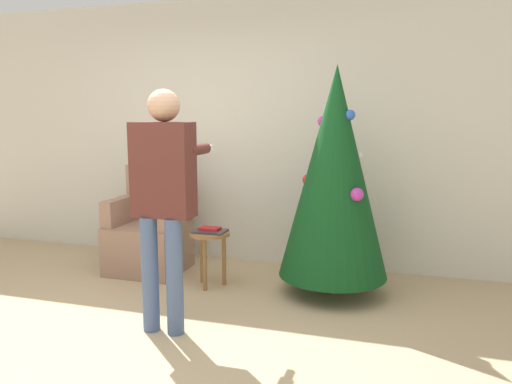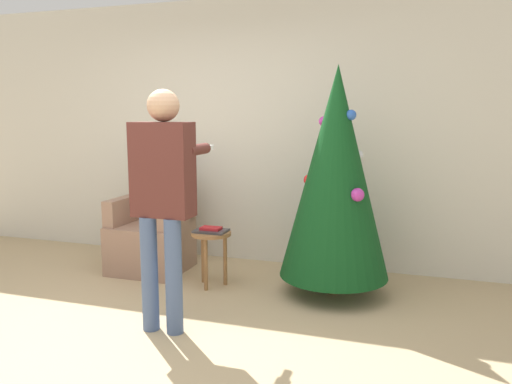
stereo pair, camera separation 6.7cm
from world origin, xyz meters
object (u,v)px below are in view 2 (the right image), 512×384
(armchair, at_px, (153,233))
(side_stool, at_px, (211,242))
(person_standing, at_px, (163,188))
(christmas_tree, at_px, (336,173))

(armchair, height_order, side_stool, armchair)
(person_standing, distance_m, side_stool, 1.13)
(christmas_tree, xyz_separation_m, armchair, (-1.83, 0.14, -0.69))
(christmas_tree, xyz_separation_m, person_standing, (-1.04, -1.08, -0.02))
(christmas_tree, distance_m, armchair, 1.96)
(armchair, bearing_deg, person_standing, -56.88)
(armchair, distance_m, person_standing, 1.59)
(christmas_tree, height_order, side_stool, christmas_tree)
(person_standing, bearing_deg, armchair, 123.12)
(christmas_tree, relative_size, person_standing, 1.13)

